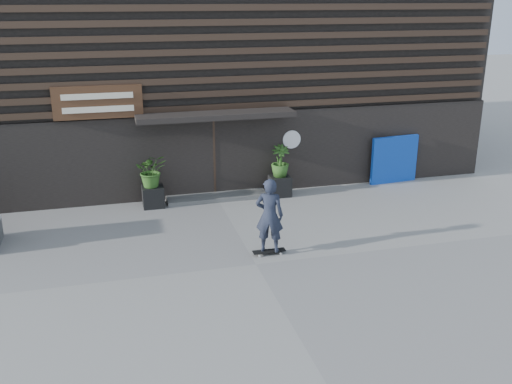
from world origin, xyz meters
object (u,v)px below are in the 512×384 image
object	(u,v)px
planter_pot_right	(280,186)
blue_tarp	(394,160)
planter_pot_left	(153,196)
skateboarder	(269,216)

from	to	relation	value
planter_pot_right	blue_tarp	size ratio (longest dim) A/B	0.37
planter_pot_right	blue_tarp	world-z (taller)	blue_tarp
planter_pot_right	blue_tarp	xyz separation A→B (m)	(3.92, 0.30, 0.46)
planter_pot_left	blue_tarp	size ratio (longest dim) A/B	0.37
planter_pot_left	skateboarder	world-z (taller)	skateboarder
planter_pot_right	blue_tarp	distance (m)	3.96
planter_pot_left	blue_tarp	world-z (taller)	blue_tarp
blue_tarp	skateboarder	xyz separation A→B (m)	(-5.39, -4.26, 0.21)
planter_pot_left	skateboarder	size ratio (longest dim) A/B	0.32
blue_tarp	skateboarder	world-z (taller)	skateboarder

